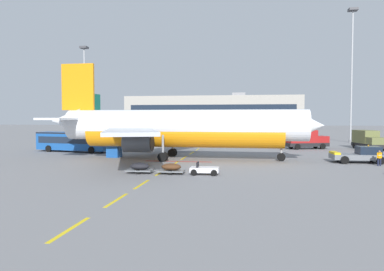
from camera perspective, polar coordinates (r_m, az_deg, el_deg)
ground at (r=62.65m, az=21.38°, el=-2.19°), size 400.00×400.00×0.00m
apron_paint_markings at (r=57.67m, az=0.46°, el=-2.41°), size 8.00×92.10×0.01m
airliner_foreground at (r=46.00m, az=-2.03°, el=1.21°), size 34.70×34.63×12.20m
pushback_tug at (r=46.87m, az=24.61°, el=-2.75°), size 6.10×3.37×2.08m
airliner_mid_left at (r=126.35m, az=-11.20°, el=2.15°), size 34.47×35.13×12.35m
apron_shuttle_bus at (r=59.02m, az=-17.80°, el=-0.72°), size 12.32×4.95×3.00m
catering_truck at (r=64.40m, az=17.14°, el=-0.53°), size 7.40×4.56×3.14m
fuel_service_truck at (r=66.66m, az=25.50°, el=-0.57°), size 3.55×7.30×3.14m
baggage_train at (r=34.23m, az=-3.16°, el=-5.08°), size 8.61×1.61×1.14m
ground_crew_worker at (r=44.60m, az=26.99°, el=-3.00°), size 0.61×0.48×1.68m
uld_cargo_container at (r=49.67m, az=-11.94°, el=-2.38°), size 1.69×1.66×1.60m
apron_light_mast_near at (r=97.27m, az=-16.29°, el=8.10°), size 1.80×1.80×23.02m
apron_light_mast_far at (r=85.25m, az=23.50°, el=10.55°), size 1.80×1.80×27.88m
terminal_satellite at (r=174.04m, az=3.26°, el=3.54°), size 80.70×18.39×16.83m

